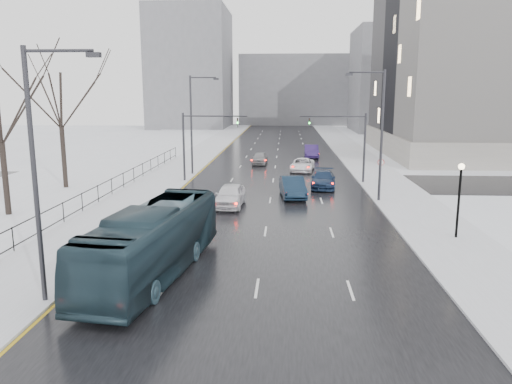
% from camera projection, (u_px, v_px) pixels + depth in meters
% --- Properties ---
extents(road, '(16.00, 150.00, 0.04)m').
position_uv_depth(road, '(276.00, 165.00, 58.69)').
color(road, black).
rests_on(road, ground).
extents(cross_road, '(130.00, 10.00, 0.04)m').
position_uv_depth(cross_road, '(273.00, 182.00, 46.94)').
color(cross_road, black).
rests_on(cross_road, ground).
extents(sidewalk_left, '(5.00, 150.00, 0.16)m').
position_uv_depth(sidewalk_left, '(187.00, 163.00, 59.29)').
color(sidewalk_left, silver).
rests_on(sidewalk_left, ground).
extents(sidewalk_right, '(5.00, 150.00, 0.16)m').
position_uv_depth(sidewalk_right, '(366.00, 165.00, 58.06)').
color(sidewalk_right, silver).
rests_on(sidewalk_right, ground).
extents(park_strip, '(14.00, 150.00, 0.12)m').
position_uv_depth(park_strip, '(109.00, 163.00, 59.85)').
color(park_strip, white).
rests_on(park_strip, ground).
extents(tree_park_d, '(8.75, 8.75, 12.50)m').
position_uv_depth(tree_park_d, '(9.00, 216.00, 34.28)').
color(tree_park_d, black).
rests_on(tree_park_d, ground).
extents(tree_park_e, '(9.45, 9.45, 13.50)m').
position_uv_depth(tree_park_e, '(66.00, 188.00, 44.09)').
color(tree_park_e, black).
rests_on(tree_park_e, ground).
extents(iron_fence, '(0.06, 70.00, 1.30)m').
position_uv_depth(iron_fence, '(49.00, 218.00, 29.91)').
color(iron_fence, black).
rests_on(iron_fence, sidewalk_left).
extents(streetlight_r_mid, '(2.95, 0.25, 10.00)m').
position_uv_depth(streetlight_r_mid, '(379.00, 129.00, 37.54)').
color(streetlight_r_mid, '#2D2D33').
rests_on(streetlight_r_mid, ground).
extents(streetlight_l_near, '(2.95, 0.25, 10.00)m').
position_uv_depth(streetlight_l_near, '(39.00, 165.00, 18.91)').
color(streetlight_l_near, '#2D2D33').
rests_on(streetlight_l_near, ground).
extents(streetlight_l_far, '(2.95, 0.25, 10.00)m').
position_uv_depth(streetlight_l_far, '(193.00, 120.00, 50.24)').
color(streetlight_l_far, '#2D2D33').
rests_on(streetlight_l_far, ground).
extents(lamppost_r_mid, '(0.36, 0.36, 4.28)m').
position_uv_depth(lamppost_r_mid, '(460.00, 190.00, 28.10)').
color(lamppost_r_mid, black).
rests_on(lamppost_r_mid, sidewalk_right).
extents(mast_signal_right, '(6.10, 0.33, 6.50)m').
position_uv_depth(mast_signal_right, '(353.00, 139.00, 45.71)').
color(mast_signal_right, '#2D2D33').
rests_on(mast_signal_right, ground).
extents(mast_signal_left, '(6.10, 0.33, 6.50)m').
position_uv_depth(mast_signal_left, '(195.00, 139.00, 46.57)').
color(mast_signal_left, '#2D2D33').
rests_on(mast_signal_left, ground).
extents(no_uturn_sign, '(0.60, 0.06, 2.70)m').
position_uv_depth(no_uturn_sign, '(381.00, 165.00, 42.04)').
color(no_uturn_sign, '#2D2D33').
rests_on(no_uturn_sign, sidewalk_right).
extents(bldg_far_right, '(24.00, 20.00, 22.00)m').
position_uv_depth(bldg_far_right, '(410.00, 80.00, 108.75)').
color(bldg_far_right, slate).
rests_on(bldg_far_right, ground).
extents(bldg_far_left, '(18.00, 22.00, 28.00)m').
position_uv_depth(bldg_far_left, '(191.00, 69.00, 120.89)').
color(bldg_far_left, slate).
rests_on(bldg_far_left, ground).
extents(bldg_far_center, '(30.00, 18.00, 18.00)m').
position_uv_depth(bldg_far_center, '(297.00, 90.00, 135.02)').
color(bldg_far_center, slate).
rests_on(bldg_far_center, ground).
extents(bus, '(4.22, 11.83, 3.22)m').
position_uv_depth(bus, '(154.00, 241.00, 22.72)').
color(bus, '#213741').
rests_on(bus, road).
extents(sedan_center_near, '(2.24, 5.00, 1.67)m').
position_uv_depth(sedan_center_near, '(230.00, 195.00, 36.78)').
color(sedan_center_near, silver).
rests_on(sedan_center_near, road).
extents(sedan_right_near, '(2.30, 5.22, 1.67)m').
position_uv_depth(sedan_right_near, '(293.00, 187.00, 40.04)').
color(sedan_right_near, '#112235').
rests_on(sedan_right_near, road).
extents(sedan_right_cross, '(2.93, 5.26, 1.39)m').
position_uv_depth(sedan_right_cross, '(302.00, 165.00, 53.39)').
color(sedan_right_cross, white).
rests_on(sedan_right_cross, road).
extents(sedan_right_far, '(2.52, 5.29, 1.49)m').
position_uv_depth(sedan_right_far, '(323.00, 179.00, 44.17)').
color(sedan_right_far, '#182B4A').
rests_on(sedan_right_far, road).
extents(sedan_center_far, '(1.76, 4.25, 1.44)m').
position_uv_depth(sedan_center_far, '(260.00, 158.00, 58.69)').
color(sedan_center_far, gray).
rests_on(sedan_center_far, road).
extents(sedan_right_distant, '(1.81, 5.06, 1.66)m').
position_uv_depth(sedan_right_distant, '(311.00, 151.00, 64.58)').
color(sedan_right_distant, navy).
rests_on(sedan_right_distant, road).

